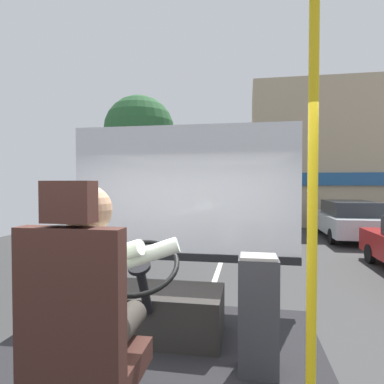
{
  "coord_description": "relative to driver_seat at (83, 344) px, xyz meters",
  "views": [
    {
      "loc": [
        0.7,
        -1.83,
        2.15
      ],
      "look_at": [
        0.17,
        1.26,
        2.07
      ],
      "focal_mm": 30.24,
      "sensor_mm": 36.0,
      "label": 1
    }
  ],
  "objects": [
    {
      "name": "shop_building",
      "position": [
        5.85,
        16.96,
        2.22
      ],
      "size": [
        9.69,
        4.47,
        7.25
      ],
      "color": "tan",
      "rests_on": "ground"
    },
    {
      "name": "street_tree",
      "position": [
        -3.39,
        10.7,
        2.74
      ],
      "size": [
        2.71,
        2.71,
        5.53
      ],
      "color": "#4C3828",
      "rests_on": "ground"
    },
    {
      "name": "parked_car_silver",
      "position": [
        4.59,
        11.9,
        -0.65
      ],
      "size": [
        1.97,
        4.44,
        1.47
      ],
      "color": "silver",
      "rests_on": "ground"
    },
    {
      "name": "driver_seat",
      "position": [
        0.0,
        0.0,
        0.0
      ],
      "size": [
        0.48,
        0.48,
        1.33
      ],
      "color": "black",
      "rests_on": "bus_floor"
    },
    {
      "name": "bus_driver",
      "position": [
        0.0,
        0.12,
        0.22
      ],
      "size": [
        0.78,
        0.55,
        0.84
      ],
      "color": "#332D28",
      "rests_on": "driver_seat"
    },
    {
      "name": "windshield_panel",
      "position": [
        0.05,
        2.08,
        0.48
      ],
      "size": [
        2.5,
        0.08,
        1.48
      ],
      "color": "silver"
    },
    {
      "name": "fare_box",
      "position": [
        0.83,
        0.88,
        -0.16
      ],
      "size": [
        0.27,
        0.21,
        0.82
      ],
      "color": "#333338",
      "rests_on": "bus_floor"
    },
    {
      "name": "steering_console",
      "position": [
        -0.0,
        1.27,
        -0.34
      ],
      "size": [
        1.1,
        1.04,
        0.88
      ],
      "color": "#282623",
      "rests_on": "bus_floor"
    },
    {
      "name": "handrail_pole",
      "position": [
        1.03,
        0.1,
        0.52
      ],
      "size": [
        0.04,
        0.04,
        2.18
      ],
      "color": "gold",
      "rests_on": "bus_floor"
    },
    {
      "name": "ground",
      "position": [
        0.05,
        9.26,
        -1.43
      ],
      "size": [
        18.0,
        44.0,
        0.06
      ],
      "color": "#333333"
    }
  ]
}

